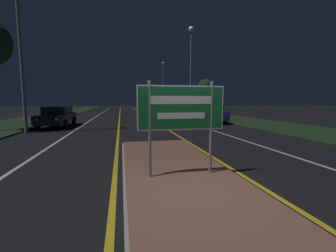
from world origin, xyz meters
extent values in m
plane|color=black|center=(0.00, 0.00, 0.00)|extent=(160.00, 160.00, 0.00)
cube|color=#999993|center=(0.00, 0.85, 0.03)|extent=(2.71, 9.17, 0.05)
cube|color=brown|center=(0.00, 0.85, 0.05)|extent=(2.59, 9.05, 0.10)
cube|color=#1E3319|center=(-9.50, 20.00, 0.04)|extent=(5.00, 100.00, 0.08)
cube|color=#1E3319|center=(9.50, 20.00, 0.04)|extent=(5.00, 100.00, 0.08)
cube|color=gold|center=(-1.55, 25.00, 0.00)|extent=(0.12, 70.00, 0.01)
cube|color=gold|center=(1.55, 25.00, 0.00)|extent=(0.12, 70.00, 0.01)
cube|color=silver|center=(-4.20, 25.00, 0.00)|extent=(0.12, 70.00, 0.01)
cube|color=silver|center=(4.20, 25.00, 0.00)|extent=(0.12, 70.00, 0.01)
cube|color=silver|center=(-7.20, 25.00, 0.00)|extent=(0.10, 70.00, 0.01)
cube|color=silver|center=(7.20, 25.00, 0.00)|extent=(0.10, 70.00, 0.01)
cylinder|color=gray|center=(-0.74, 0.85, 1.19)|extent=(0.07, 0.07, 2.19)
cylinder|color=gray|center=(0.74, 0.85, 1.19)|extent=(0.07, 0.07, 2.19)
cube|color=#146033|center=(0.00, 0.85, 1.68)|extent=(2.04, 0.04, 1.02)
cube|color=white|center=(0.00, 0.83, 1.68)|extent=(2.04, 0.00, 1.02)
cube|color=#146033|center=(0.00, 0.82, 1.68)|extent=(1.98, 0.01, 0.96)
cube|color=white|center=(0.00, 0.82, 1.86)|extent=(1.43, 0.01, 0.18)
cube|color=white|center=(0.00, 0.82, 1.50)|extent=(1.12, 0.01, 0.14)
cylinder|color=gray|center=(-6.63, 9.78, 4.65)|extent=(0.18, 0.18, 9.31)
cylinder|color=gray|center=(6.16, 19.68, 4.60)|extent=(0.18, 0.18, 9.19)
sphere|color=white|center=(6.16, 19.68, 9.38)|extent=(0.63, 0.63, 0.63)
cylinder|color=gray|center=(6.38, 37.12, 4.26)|extent=(0.18, 0.18, 8.51)
sphere|color=white|center=(6.38, 37.12, 8.66)|extent=(0.49, 0.49, 0.49)
cube|color=navy|center=(5.77, 13.50, 0.64)|extent=(1.75, 4.24, 0.67)
cube|color=black|center=(5.77, 13.25, 1.18)|extent=(1.54, 2.21, 0.40)
sphere|color=red|center=(5.23, 11.40, 0.72)|extent=(0.14, 0.14, 0.14)
sphere|color=red|center=(6.32, 11.40, 0.72)|extent=(0.14, 0.14, 0.14)
cylinder|color=black|center=(4.94, 14.82, 0.30)|extent=(0.22, 0.61, 0.61)
cylinder|color=black|center=(6.61, 14.82, 0.30)|extent=(0.22, 0.61, 0.61)
cylinder|color=black|center=(4.94, 12.19, 0.30)|extent=(0.22, 0.61, 0.61)
cylinder|color=black|center=(6.61, 12.19, 0.30)|extent=(0.22, 0.61, 0.61)
cube|color=#4C514C|center=(5.87, 26.62, 0.68)|extent=(1.78, 4.06, 0.70)
cube|color=black|center=(5.87, 26.38, 1.26)|extent=(1.56, 2.11, 0.46)
sphere|color=red|center=(5.32, 24.61, 0.77)|extent=(0.14, 0.14, 0.14)
sphere|color=red|center=(6.42, 24.61, 0.77)|extent=(0.14, 0.14, 0.14)
cylinder|color=black|center=(5.02, 27.88, 0.34)|extent=(0.22, 0.67, 0.67)
cylinder|color=black|center=(6.72, 27.88, 0.34)|extent=(0.22, 0.67, 0.67)
cylinder|color=black|center=(5.02, 25.36, 0.34)|extent=(0.22, 0.67, 0.67)
cylinder|color=black|center=(6.72, 25.36, 0.34)|extent=(0.22, 0.67, 0.67)
cube|color=navy|center=(5.99, 38.82, 0.65)|extent=(1.80, 4.59, 0.64)
cube|color=black|center=(5.99, 38.55, 1.19)|extent=(1.58, 2.39, 0.45)
sphere|color=red|center=(5.43, 36.55, 0.73)|extent=(0.14, 0.14, 0.14)
sphere|color=red|center=(6.55, 36.55, 0.73)|extent=(0.14, 0.14, 0.14)
cylinder|color=black|center=(5.13, 40.24, 0.33)|extent=(0.22, 0.66, 0.66)
cylinder|color=black|center=(6.85, 40.24, 0.33)|extent=(0.22, 0.66, 0.66)
cylinder|color=black|center=(5.13, 37.40, 0.33)|extent=(0.22, 0.66, 0.66)
cylinder|color=black|center=(6.85, 37.40, 0.33)|extent=(0.22, 0.66, 0.66)
cube|color=black|center=(-5.80, 12.89, 0.62)|extent=(1.73, 4.58, 0.62)
cube|color=black|center=(-5.80, 13.17, 1.18)|extent=(1.52, 2.38, 0.52)
sphere|color=white|center=(-6.33, 10.62, 0.69)|extent=(0.14, 0.14, 0.14)
sphere|color=white|center=(-5.26, 10.62, 0.69)|extent=(0.14, 0.14, 0.14)
cylinder|color=black|center=(-6.62, 11.47, 0.31)|extent=(0.22, 0.62, 0.62)
cylinder|color=black|center=(-4.97, 11.47, 0.31)|extent=(0.22, 0.62, 0.62)
cylinder|color=black|center=(-6.62, 14.31, 0.31)|extent=(0.22, 0.62, 0.62)
cylinder|color=black|center=(-4.97, 14.31, 0.31)|extent=(0.22, 0.62, 0.62)
cylinder|color=gray|center=(8.32, 17.87, 0.99)|extent=(0.06, 0.06, 1.83)
cube|color=yellow|center=(8.32, 17.87, 1.85)|extent=(0.60, 0.02, 0.60)
cylinder|color=#4C3823|center=(10.15, 25.52, 1.63)|extent=(0.24, 0.24, 3.10)
sphere|color=#19381E|center=(10.15, 25.52, 3.69)|extent=(2.24, 2.24, 2.24)
camera|label=1|loc=(-1.36, -4.15, 1.84)|focal=24.00mm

